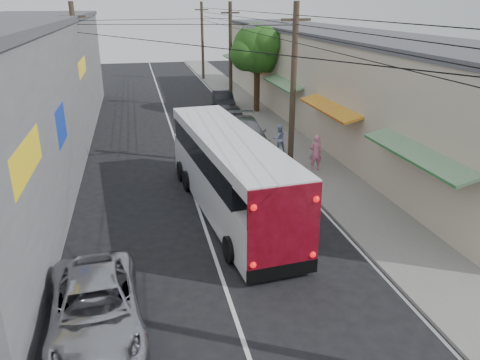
# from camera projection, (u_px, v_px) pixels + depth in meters

# --- Properties ---
(sidewalk) EXTENTS (3.00, 80.00, 0.12)m
(sidewalk) POSITION_uv_depth(u_px,v_px,m) (275.00, 132.00, 30.37)
(sidewalk) COLOR slate
(sidewalk) RESTS_ON ground
(building_right) EXTENTS (7.09, 40.00, 6.25)m
(building_right) POSITION_uv_depth(u_px,v_px,m) (331.00, 77.00, 32.01)
(building_right) COLOR #C4B09C
(building_right) RESTS_ON ground
(building_left) EXTENTS (7.20, 36.00, 7.25)m
(building_left) POSITION_uv_depth(u_px,v_px,m) (10.00, 91.00, 24.21)
(building_left) COLOR gray
(building_left) RESTS_ON ground
(utility_poles) EXTENTS (11.80, 45.28, 8.00)m
(utility_poles) POSITION_uv_depth(u_px,v_px,m) (222.00, 69.00, 28.53)
(utility_poles) COLOR #473828
(utility_poles) RESTS_ON ground
(street_tree) EXTENTS (4.40, 4.00, 6.60)m
(street_tree) POSITION_uv_depth(u_px,v_px,m) (258.00, 50.00, 34.29)
(street_tree) COLOR #3F2B19
(street_tree) RESTS_ON ground
(coach_bus) EXTENTS (3.40, 11.23, 3.19)m
(coach_bus) POSITION_uv_depth(u_px,v_px,m) (228.00, 172.00, 18.51)
(coach_bus) COLOR white
(coach_bus) RESTS_ON ground
(jeepney) EXTENTS (2.69, 5.13, 1.38)m
(jeepney) POSITION_uv_depth(u_px,v_px,m) (96.00, 307.00, 11.88)
(jeepney) COLOR #B2B2B9
(jeepney) RESTS_ON ground
(parked_suv) EXTENTS (2.71, 5.86, 1.66)m
(parked_suv) POSITION_uv_depth(u_px,v_px,m) (244.00, 134.00, 26.98)
(parked_suv) COLOR gray
(parked_suv) RESTS_ON ground
(parked_car_mid) EXTENTS (2.24, 4.87, 1.62)m
(parked_car_mid) POSITION_uv_depth(u_px,v_px,m) (231.00, 119.00, 30.57)
(parked_car_mid) COLOR #232327
(parked_car_mid) RESTS_ON ground
(parked_car_far) EXTENTS (1.75, 4.25, 1.37)m
(parked_car_far) POSITION_uv_depth(u_px,v_px,m) (223.00, 100.00, 37.09)
(parked_car_far) COLOR black
(parked_car_far) RESTS_ON ground
(pedestrian_near) EXTENTS (0.66, 0.45, 1.76)m
(pedestrian_near) POSITION_uv_depth(u_px,v_px,m) (316.00, 152.00, 23.06)
(pedestrian_near) COLOR pink
(pedestrian_near) RESTS_ON sidewalk
(pedestrian_far) EXTENTS (0.78, 0.63, 1.53)m
(pedestrian_far) POSITION_uv_depth(u_px,v_px,m) (279.00, 138.00, 25.86)
(pedestrian_far) COLOR #9AB2E0
(pedestrian_far) RESTS_ON sidewalk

